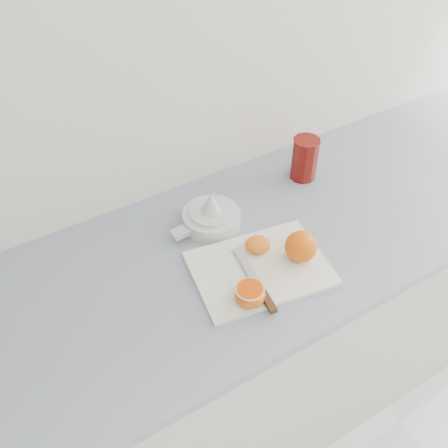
% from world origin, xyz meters
% --- Properties ---
extents(counter, '(2.27, 0.64, 0.89)m').
position_xyz_m(counter, '(0.04, 1.70, 0.45)').
color(counter, beige).
rests_on(counter, ground).
extents(cutting_board, '(0.36, 0.29, 0.01)m').
position_xyz_m(cutting_board, '(-0.06, 1.60, 0.90)').
color(cutting_board, white).
rests_on(cutting_board, counter).
extents(whole_orange, '(0.08, 0.08, 0.08)m').
position_xyz_m(whole_orange, '(0.04, 1.58, 0.94)').
color(whole_orange, orange).
rests_on(whole_orange, cutting_board).
extents(half_orange, '(0.07, 0.07, 0.04)m').
position_xyz_m(half_orange, '(-0.14, 1.53, 0.92)').
color(half_orange, orange).
rests_on(half_orange, cutting_board).
extents(squeezed_shell, '(0.06, 0.06, 0.03)m').
position_xyz_m(squeezed_shell, '(-0.03, 1.66, 0.92)').
color(squeezed_shell, orange).
rests_on(squeezed_shell, cutting_board).
extents(paring_knife, '(0.05, 0.22, 0.01)m').
position_xyz_m(paring_knife, '(-0.10, 1.53, 0.91)').
color(paring_knife, '#4E3419').
rests_on(paring_knife, cutting_board).
extents(citrus_juicer, '(0.20, 0.16, 0.10)m').
position_xyz_m(citrus_juicer, '(-0.08, 1.81, 0.92)').
color(citrus_juicer, white).
rests_on(citrus_juicer, counter).
extents(red_tumbler, '(0.08, 0.08, 0.13)m').
position_xyz_m(red_tumbler, '(0.26, 1.85, 0.95)').
color(red_tumbler, maroon).
rests_on(red_tumbler, counter).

